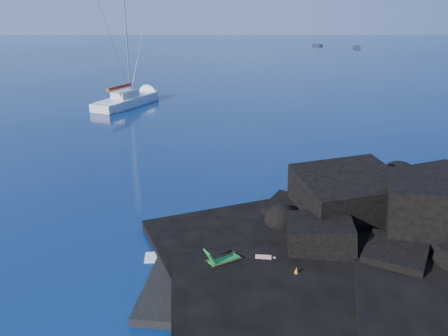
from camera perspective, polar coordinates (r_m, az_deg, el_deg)
The scene contains 11 objects.
ground at distance 19.00m, azimuth -10.92°, elevation -15.76°, with size 400.00×400.00×0.00m, color #031337.
headland at distance 23.26m, azimuth 24.60°, elevation -10.22°, with size 24.00×24.00×3.60m, color black, non-canonical shape.
beach at distance 19.13m, azimuth 3.22°, elevation -15.11°, with size 8.50×6.00×0.70m, color black.
surf_foam at distance 22.98m, azimuth 3.84°, elevation -8.64°, with size 10.00×8.00×0.06m, color white, non-canonical shape.
sailboat at distance 55.50m, azimuth -12.35°, elevation 8.06°, with size 2.93×13.99×14.67m, color silver, non-canonical shape.
deck_chair at distance 19.43m, azimuth -0.02°, elevation -11.33°, with size 1.57×0.68×1.08m, color #186F2C, non-canonical shape.
towel at distance 20.02m, azimuth 5.13°, elevation -12.11°, with size 1.92×0.91×0.05m, color silver.
sunbather at distance 19.94m, azimuth 5.15°, elevation -11.73°, with size 1.83×0.48×0.26m, color #E59478, non-canonical shape.
marker_cone at distance 18.99m, azimuth 9.41°, elevation -13.38°, with size 0.36×0.36×0.55m, color #D85C0B.
distant_boat_a at distance 151.80m, azimuth 12.09°, elevation 15.35°, with size 1.37×4.40×0.59m, color #242529.
distant_boat_b at distance 144.58m, azimuth 16.94°, elevation 14.74°, with size 1.50×4.82×0.64m, color #25252A.
Camera 1 is at (3.42, -15.13, 10.97)m, focal length 35.00 mm.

